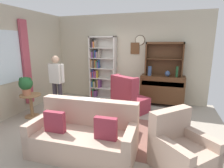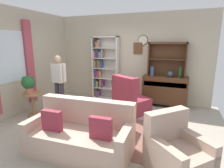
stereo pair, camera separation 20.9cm
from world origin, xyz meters
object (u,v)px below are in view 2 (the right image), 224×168
object	(u,v)px
bottle_wine	(180,72)
person_reading	(59,79)
vase_tall	(152,71)
plant_stand	(34,102)
sideboard	(165,90)
vase_round	(170,74)
couch_floral	(81,135)
wingback_chair	(130,100)
potted_plant_large	(28,83)
bookshelf	(104,68)
book_stack	(116,111)
coffee_table	(110,115)
sideboard_hutch	(167,54)
armchair_floral	(177,153)

from	to	relation	value
bottle_wine	person_reading	size ratio (longest dim) A/B	0.20
vase_tall	plant_stand	bearing A→B (deg)	-144.76
plant_stand	sideboard	bearing A→B (deg)	32.80
vase_round	couch_floral	bearing A→B (deg)	-113.02
wingback_chair	potted_plant_large	size ratio (longest dim) A/B	2.34
person_reading	bookshelf	bearing A→B (deg)	66.21
potted_plant_large	book_stack	world-z (taller)	potted_plant_large
sideboard	coffee_table	distance (m)	2.30
bookshelf	person_reading	world-z (taller)	bookshelf
plant_stand	book_stack	world-z (taller)	plant_stand
vase_tall	person_reading	size ratio (longest dim) A/B	0.18
vase_round	person_reading	bearing A→B (deg)	-154.04
plant_stand	book_stack	distance (m)	2.33
sideboard_hutch	plant_stand	distance (m)	3.99
vase_tall	vase_round	distance (m)	0.52
sideboard	armchair_floral	world-z (taller)	sideboard
person_reading	book_stack	size ratio (longest dim) A/B	7.43
sideboard	vase_round	size ratio (longest dim) A/B	7.65
sideboard	bottle_wine	size ratio (longest dim) A/B	4.16
sideboard	plant_stand	world-z (taller)	sideboard
sideboard	armchair_floral	distance (m)	2.99
bookshelf	vase_tall	distance (m)	1.67
bookshelf	book_stack	xyz separation A→B (m)	(1.23, -2.16, -0.60)
bookshelf	couch_floral	bearing A→B (deg)	-73.44
wingback_chair	bookshelf	bearing A→B (deg)	139.22
sideboard	potted_plant_large	size ratio (longest dim) A/B	2.80
vase_tall	couch_floral	distance (m)	3.13
vase_tall	vase_round	size ratio (longest dim) A/B	1.68
vase_round	bottle_wine	distance (m)	0.27
armchair_floral	coffee_table	world-z (taller)	armchair_floral
book_stack	vase_round	bearing A→B (deg)	64.64
vase_round	wingback_chair	bearing A→B (deg)	-136.38
couch_floral	wingback_chair	xyz separation A→B (m)	(0.30, 2.05, 0.07)
vase_tall	couch_floral	bearing A→B (deg)	-104.06
sideboard	coffee_table	size ratio (longest dim) A/B	1.62
couch_floral	bookshelf	bearing A→B (deg)	106.56
person_reading	potted_plant_large	bearing A→B (deg)	-127.38
plant_stand	person_reading	bearing A→B (deg)	53.84
sideboard_hutch	book_stack	distance (m)	2.58
sideboard_hutch	couch_floral	xyz separation A→B (m)	(-1.13, -3.14, -1.25)
vase_round	plant_stand	xyz separation A→B (m)	(-3.28, -1.96, -0.63)
coffee_table	potted_plant_large	bearing A→B (deg)	-179.91
couch_floral	potted_plant_large	distance (m)	2.35
vase_tall	wingback_chair	world-z (taller)	vase_tall
book_stack	plant_stand	bearing A→B (deg)	178.98
book_stack	armchair_floral	bearing A→B (deg)	-34.16
vase_tall	potted_plant_large	world-z (taller)	vase_tall
plant_stand	book_stack	xyz separation A→B (m)	(2.33, -0.04, 0.08)
vase_tall	wingback_chair	size ratio (longest dim) A/B	0.26
armchair_floral	person_reading	distance (m)	3.58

